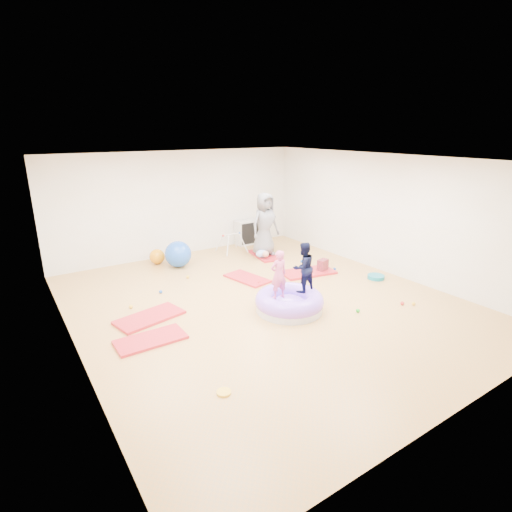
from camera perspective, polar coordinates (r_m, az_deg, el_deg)
room at (r=7.61m, az=1.25°, el=3.01°), size 7.01×8.01×2.81m
gym_mat_front_left at (r=6.93m, az=-14.80°, el=-11.47°), size 1.13×0.57×0.05m
gym_mat_mid_left at (r=7.67m, az=-14.96°, el=-8.46°), size 1.31×0.85×0.05m
gym_mat_center_back at (r=9.27m, az=-1.27°, el=-3.21°), size 0.75×1.18×0.05m
gym_mat_right at (r=9.72m, az=7.44°, el=-2.31°), size 1.38×0.87×0.05m
gym_mat_rear_right at (r=10.95m, az=1.29°, el=0.12°), size 0.74×1.21×0.05m
inflatable_cushion at (r=7.71m, az=4.77°, el=-6.63°), size 1.32×1.32×0.41m
child_pink at (r=7.29m, az=3.26°, el=-2.29°), size 0.35×0.24×0.92m
child_navy at (r=7.61m, az=6.78°, el=-1.27°), size 0.49×0.39×0.98m
adult_caregiver at (r=10.69m, az=1.26°, el=4.54°), size 0.86×0.59×1.70m
infant at (r=10.64m, az=0.98°, el=0.35°), size 0.37×0.37×0.22m
ball_pit_balls at (r=8.71m, az=3.74°, el=-4.54°), size 4.93×3.92×0.07m
exercise_ball_blue at (r=10.20m, az=-11.07°, el=0.27°), size 0.66×0.66×0.66m
exercise_ball_orange at (r=10.58m, az=-13.94°, el=-0.08°), size 0.39×0.39×0.39m
infant_play_gym at (r=11.19m, az=-3.52°, el=2.29°), size 0.71×0.67×0.54m
cube_shelf at (r=12.01m, az=-1.18°, el=3.42°), size 0.73×0.36×0.73m
balance_disc at (r=9.71m, az=16.76°, el=-2.88°), size 0.39×0.39×0.09m
backpack at (r=9.83m, az=9.51°, el=-1.38°), size 0.31×0.23×0.31m
yellow_toy at (r=5.58m, az=-4.62°, el=-18.84°), size 0.19×0.19×0.03m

